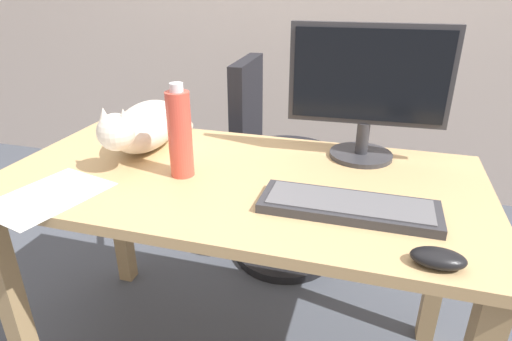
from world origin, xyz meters
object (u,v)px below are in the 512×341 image
object	(u,v)px
monitor	(368,88)
keyboard	(349,206)
office_chair	(276,178)
water_bottle	(180,134)
cat	(145,126)
computer_mouse	(438,258)

from	to	relation	value
monitor	keyboard	size ratio (longest dim) A/B	1.09
office_chair	water_bottle	xyz separation A→B (m)	(-0.11, -0.71, 0.45)
cat	water_bottle	world-z (taller)	water_bottle
monitor	cat	distance (m)	0.73
keyboard	computer_mouse	bearing A→B (deg)	-42.22
computer_mouse	water_bottle	size ratio (longest dim) A/B	0.40
monitor	computer_mouse	world-z (taller)	monitor
keyboard	water_bottle	bearing A→B (deg)	170.44
monitor	cat	xyz separation A→B (m)	(-0.70, -0.13, -0.15)
monitor	cat	world-z (taller)	monitor
office_chair	monitor	xyz separation A→B (m)	(0.38, -0.43, 0.55)
monitor	keyboard	distance (m)	0.42
keyboard	water_bottle	xyz separation A→B (m)	(-0.49, 0.08, 0.11)
office_chair	keyboard	bearing A→B (deg)	-64.70
keyboard	monitor	bearing A→B (deg)	88.97
monitor	cat	bearing A→B (deg)	-169.78
monitor	computer_mouse	distance (m)	0.61
computer_mouse	office_chair	bearing A→B (deg)	120.38
monitor	computer_mouse	size ratio (longest dim) A/B	4.37
office_chair	water_bottle	size ratio (longest dim) A/B	3.49
monitor	water_bottle	size ratio (longest dim) A/B	1.76
computer_mouse	water_bottle	xyz separation A→B (m)	(-0.68, 0.26, 0.11)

